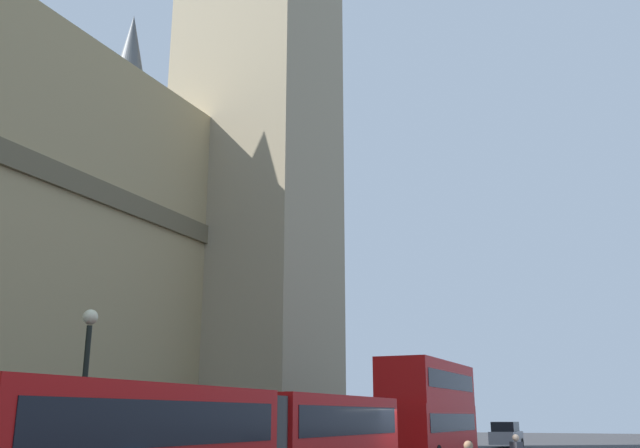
{
  "coord_description": "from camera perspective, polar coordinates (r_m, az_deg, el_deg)",
  "views": [
    {
      "loc": [
        -25.62,
        -8.14,
        2.23
      ],
      "look_at": [
        -1.68,
        2.91,
        9.57
      ],
      "focal_mm": 38.93,
      "sensor_mm": 36.0,
      "label": 1
    }
  ],
  "objects": [
    {
      "name": "sedan_lead",
      "position": [
        55.93,
        15.07,
        -16.39
      ],
      "size": [
        4.4,
        1.86,
        1.85
      ],
      "color": "gray",
      "rests_on": "ground_plane"
    },
    {
      "name": "street_lamp",
      "position": [
        21.42,
        -18.82,
        -12.54
      ],
      "size": [
        0.44,
        0.44,
        5.27
      ],
      "color": "black",
      "rests_on": "ground_plane"
    },
    {
      "name": "articulated_bus",
      "position": [
        19.82,
        -6.23,
        -16.86
      ],
      "size": [
        18.61,
        2.54,
        2.9
      ],
      "color": "#B20F0F",
      "rests_on": "ground_plane"
    },
    {
      "name": "double_decker_bus",
      "position": [
        36.58,
        9.0,
        -14.62
      ],
      "size": [
        9.63,
        2.54,
        4.9
      ],
      "color": "#B20F0F",
      "rests_on": "ground_plane"
    }
  ]
}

